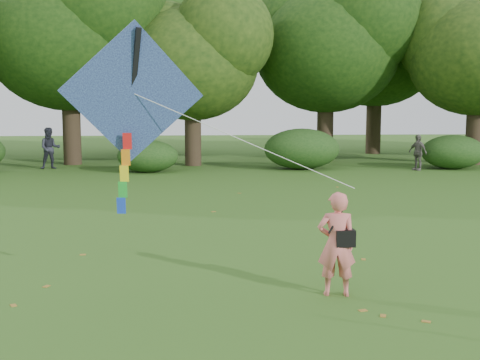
{
  "coord_description": "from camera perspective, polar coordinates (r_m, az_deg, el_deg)",
  "views": [
    {
      "loc": [
        -2.07,
        -9.47,
        2.93
      ],
      "look_at": [
        -1.14,
        2.0,
        1.5
      ],
      "focal_mm": 45.0,
      "sensor_mm": 36.0,
      "label": 1
    }
  ],
  "objects": [
    {
      "name": "flying_kite",
      "position": [
        9.7,
        -10.14,
        7.82
      ],
      "size": [
        4.5,
        1.2,
        3.03
      ],
      "color": "#252EA3",
      "rests_on": "ground"
    },
    {
      "name": "crossbody_bag",
      "position": [
        9.39,
        9.89,
        -5.38
      ],
      "size": [
        0.43,
        0.2,
        0.68
      ],
      "color": "black",
      "rests_on": "ground"
    },
    {
      "name": "bystander_right",
      "position": [
        28.39,
        16.49,
        2.52
      ],
      "size": [
        0.82,
        1.02,
        1.62
      ],
      "primitive_type": "imported",
      "rotation": [
        0.0,
        0.0,
        -1.04
      ],
      "color": "#655F59",
      "rests_on": "ground"
    },
    {
      "name": "fallen_leaves",
      "position": [
        12.64,
        0.84,
        -6.29
      ],
      "size": [
        7.97,
        13.59,
        0.01
      ],
      "color": "olive",
      "rests_on": "ground"
    },
    {
      "name": "man_kite_flyer",
      "position": [
        9.42,
        9.14,
        -6.0
      ],
      "size": [
        0.64,
        0.46,
        1.63
      ],
      "primitive_type": "imported",
      "rotation": [
        0.0,
        0.0,
        3.01
      ],
      "color": "#E16F6A",
      "rests_on": "ground"
    },
    {
      "name": "shrub_band",
      "position": [
        27.18,
        -1.76,
        2.71
      ],
      "size": [
        39.15,
        3.22,
        1.88
      ],
      "color": "#264919",
      "rests_on": "ground"
    },
    {
      "name": "tree_line",
      "position": [
        32.67,
        2.02,
        11.78
      ],
      "size": [
        54.7,
        15.3,
        9.48
      ],
      "color": "#3A2D1E",
      "rests_on": "ground"
    },
    {
      "name": "bystander_left",
      "position": [
        29.14,
        -17.57,
        2.88
      ],
      "size": [
        1.08,
        0.93,
        1.92
      ],
      "primitive_type": "imported",
      "rotation": [
        0.0,
        0.0,
        0.24
      ],
      "color": "#292B37",
      "rests_on": "ground"
    },
    {
      "name": "ground",
      "position": [
        10.13,
        7.49,
        -9.8
      ],
      "size": [
        100.0,
        100.0,
        0.0
      ],
      "primitive_type": "plane",
      "color": "#265114",
      "rests_on": "ground"
    }
  ]
}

